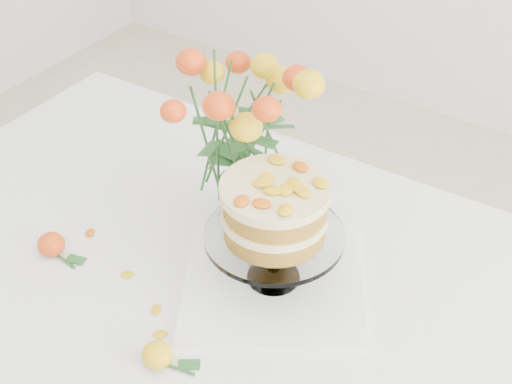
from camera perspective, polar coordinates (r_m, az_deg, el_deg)
table at (r=1.40m, az=-3.39°, el=-8.51°), size 1.43×0.93×0.76m
napkin at (r=1.31m, az=1.40°, el=-7.02°), size 0.44×0.44×0.01m
cake_stand at (r=1.20m, az=1.51°, el=-1.86°), size 0.25×0.25×0.22m
rose_vase at (r=1.30m, az=-1.40°, el=5.91°), size 0.28×0.28×0.41m
loose_rose_near at (r=1.18m, az=-7.90°, el=-12.79°), size 0.09×0.05×0.04m
loose_rose_far at (r=1.41m, az=-16.05°, el=-4.05°), size 0.09×0.05×0.04m
stray_petal_a at (r=1.34m, az=-10.23°, el=-6.53°), size 0.03×0.02×0.00m
stray_petal_b at (r=1.27m, az=-7.97°, el=-9.33°), size 0.03×0.02×0.00m
stray_petal_c at (r=1.23m, az=-7.68°, el=-11.21°), size 0.03×0.02×0.00m
stray_petal_d at (r=1.44m, az=-13.13°, el=-3.20°), size 0.03×0.02×0.00m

